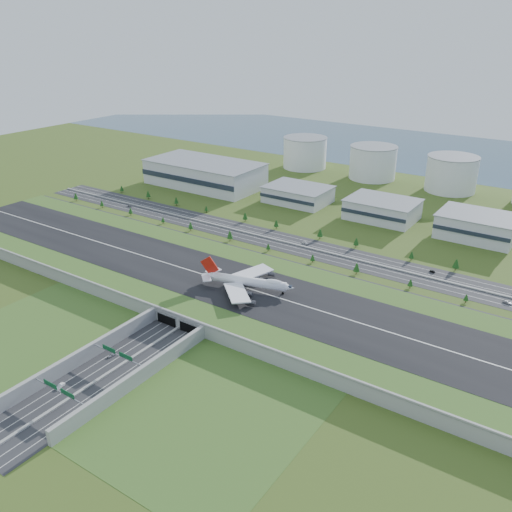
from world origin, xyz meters
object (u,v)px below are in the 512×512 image
Objects in this scene: car_2 at (167,350)px; car_4 at (130,206)px; boeing_747 at (247,281)px; car_3 at (51,429)px; car_7 at (305,243)px; fuel_tank_a at (305,153)px; car_1 at (60,386)px; car_0 at (111,355)px; car_6 at (508,302)px; car_5 at (432,271)px.

car_4 reaches higher than car_2.
car_3 is (-2.73, -143.04, -12.58)m from boeing_747.
boeing_747 is 103.61m from car_7.
car_1 is at bearing -75.80° from fuel_tank_a.
car_7 reaches higher than car_3.
boeing_747 reaches higher than car_0.
car_7 is at bearing 77.88° from car_1.
boeing_747 is 12.60× the size of car_3.
fuel_tank_a is 11.21× the size of car_0.
boeing_747 is at bearing 68.92° from car_1.
boeing_747 reaches higher than car_2.
car_3 is at bearing -106.60° from boeing_747.
fuel_tank_a is at bearing 1.76° from car_4.
car_3 is 245.07m from car_7.
fuel_tank_a is at bearing -69.26° from car_2.
car_7 reaches higher than car_4.
car_3 is at bearing -64.38° from car_0.
car_7 is at bearing -84.02° from car_2.
car_4 reaches higher than car_6.
car_6 is at bearing -145.93° from car_3.
car_1 is at bearing -122.90° from car_4.
fuel_tank_a is 8.43× the size of car_7.
car_2 is at bearing -71.11° from fuel_tank_a.
car_6 is at bearing 17.02° from boeing_747.
boeing_747 reaches higher than car_7.
car_1 is (109.36, -432.35, -16.56)m from fuel_tank_a.
boeing_747 is 13.38× the size of car_0.
boeing_747 is 10.06× the size of car_7.
car_0 is 0.75× the size of car_7.
boeing_747 reaches higher than car_6.
boeing_747 reaches higher than car_3.
car_4 is at bearing -64.46° from car_5.
fuel_tank_a is 472.33m from car_3.
car_4 reaches higher than car_1.
fuel_tank_a is at bearing -111.05° from car_5.
car_7 is (-15.45, 101.69, -12.40)m from boeing_747.
car_1 is 273.39m from car_4.
fuel_tank_a is 446.28m from car_1.
car_4 reaches higher than car_3.
car_7 is at bearing -60.54° from fuel_tank_a.
car_7 is at bearing 91.63° from car_0.
car_0 reaches higher than car_5.
car_0 is 0.89× the size of car_1.
car_3 is 0.97× the size of car_4.
car_4 reaches higher than car_0.
car_1 is 1.01× the size of car_2.
car_5 is at bearing 54.78° from car_1.
car_0 is at bearing -120.16° from boeing_747.
car_0 reaches higher than car_3.
car_0 is at bearing 156.61° from car_6.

